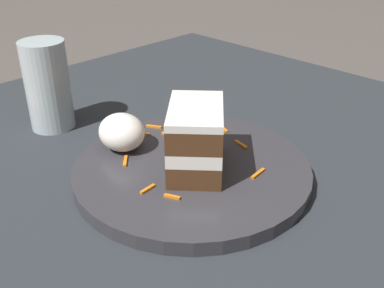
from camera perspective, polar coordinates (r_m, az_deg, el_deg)
ground_plane at (r=0.59m, az=-5.50°, el=-7.71°), size 6.00×6.00×0.00m
dining_table at (r=0.58m, az=-5.59°, el=-6.25°), size 0.93×1.10×0.04m
plate at (r=0.57m, az=0.00°, el=-3.32°), size 0.30×0.30×0.02m
cake_slice at (r=0.54m, az=0.46°, el=0.71°), size 0.12×0.12×0.08m
cream_dollop at (r=0.60m, az=-8.91°, el=1.51°), size 0.06×0.06×0.05m
orange_garnish at (r=0.65m, az=0.88°, el=2.00°), size 0.06×0.06×0.01m
carrot_shreds_scatter at (r=0.59m, az=-1.54°, el=-1.12°), size 0.20×0.19×0.00m
drinking_glass at (r=0.71m, az=-17.98°, el=6.31°), size 0.07×0.07×0.13m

